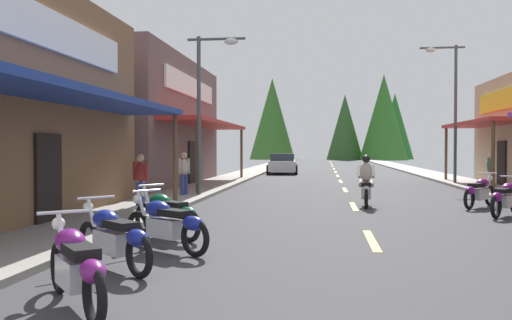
{
  "coord_description": "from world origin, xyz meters",
  "views": [
    {
      "loc": [
        -0.93,
        -1.55,
        1.78
      ],
      "look_at": [
        -4.13,
        23.92,
        1.2
      ],
      "focal_mm": 37.51,
      "sensor_mm": 36.0,
      "label": 1
    }
  ],
  "objects": [
    {
      "name": "motorcycle_parked_right_5",
      "position": [
        3.7,
        15.03,
        0.49
      ],
      "size": [
        1.38,
        1.76,
        1.04
      ],
      "rotation": [
        0.0,
        0.0,
        0.92
      ],
      "color": "black",
      "rests_on": "ground"
    },
    {
      "name": "parked_car_curbside",
      "position": [
        -3.73,
        35.25,
        0.69
      ],
      "size": [
        2.29,
        4.41,
        1.4
      ],
      "rotation": [
        0.0,
        0.0,
        1.64
      ],
      "color": "silver",
      "rests_on": "ground"
    },
    {
      "name": "motorcycle_parked_left_2",
      "position": [
        -3.59,
        7.31,
        0.49
      ],
      "size": [
        1.84,
        1.27,
        1.04
      ],
      "rotation": [
        0.0,
        0.0,
        2.55
      ],
      "color": "black",
      "rests_on": "ground"
    },
    {
      "name": "storefront_left_far",
      "position": [
        -11.02,
        23.07,
        2.97
      ],
      "size": [
        9.66,
        12.31,
        5.94
      ],
      "color": "brown",
      "rests_on": "ground"
    },
    {
      "name": "pedestrian_strolling",
      "position": [
        -5.83,
        16.97,
        0.94
      ],
      "size": [
        0.4,
        0.52,
        1.62
      ],
      "rotation": [
        0.0,
        0.0,
        5.81
      ],
      "color": "#333F8C",
      "rests_on": "ground"
    },
    {
      "name": "rider_cruising_lead",
      "position": [
        0.38,
        14.98,
        0.66
      ],
      "size": [
        0.6,
        2.14,
        1.57
      ],
      "rotation": [
        0.0,
        0.0,
        1.5
      ],
      "color": "black",
      "rests_on": "ground"
    },
    {
      "name": "treeline_backdrop",
      "position": [
        1.93,
        81.26,
        5.91
      ],
      "size": [
        25.62,
        12.52,
        12.7
      ],
      "color": "#316123",
      "rests_on": "ground"
    },
    {
      "name": "motorcycle_parked_left_3",
      "position": [
        -3.99,
        8.66,
        0.49
      ],
      "size": [
        1.75,
        1.39,
        1.04
      ],
      "rotation": [
        0.0,
        0.0,
        2.48
      ],
      "color": "black",
      "rests_on": "ground"
    },
    {
      "name": "motorcycle_parked_right_4",
      "position": [
        3.78,
        12.99,
        0.49
      ],
      "size": [
        1.31,
        1.81,
        1.04
      ],
      "rotation": [
        0.0,
        0.0,
        0.96
      ],
      "color": "black",
      "rests_on": "ground"
    },
    {
      "name": "pedestrian_by_shop",
      "position": [
        5.61,
        20.43,
        0.93
      ],
      "size": [
        0.27,
        0.57,
        1.61
      ],
      "rotation": [
        0.0,
        0.0,
        3.11
      ],
      "color": "#B2A599",
      "rests_on": "ground"
    },
    {
      "name": "motorcycle_parked_left_0",
      "position": [
        -3.63,
        4.01,
        0.49
      ],
      "size": [
        1.45,
        1.71,
        1.04
      ],
      "rotation": [
        0.0,
        0.0,
        2.27
      ],
      "color": "black",
      "rests_on": "ground"
    },
    {
      "name": "sidewalk_left",
      "position": [
        -6.03,
        32.75,
        0.06
      ],
      "size": [
        2.19,
        95.5,
        0.12
      ],
      "primitive_type": "cube",
      "color": "gray",
      "rests_on": "ground"
    },
    {
      "name": "streetlamp_left",
      "position": [
        -5.0,
        17.13,
        3.78
      ],
      "size": [
        2.08,
        0.3,
        5.74
      ],
      "color": "#474C51",
      "rests_on": "ground"
    },
    {
      "name": "centerline_dashes",
      "position": [
        0.0,
        35.73,
        0.01
      ],
      "size": [
        0.16,
        69.54,
        0.01
      ],
      "color": "#E0C64C",
      "rests_on": "ground"
    },
    {
      "name": "ground",
      "position": [
        0.0,
        32.75,
        -0.05
      ],
      "size": [
        9.86,
        95.5,
        0.1
      ],
      "primitive_type": "cube",
      "color": "#38383A"
    },
    {
      "name": "streetlamp_right",
      "position": [
        5.03,
        24.9,
        4.29
      ],
      "size": [
        2.08,
        0.3,
        6.66
      ],
      "color": "#474C51",
      "rests_on": "ground"
    },
    {
      "name": "pedestrian_browsing",
      "position": [
        -6.12,
        13.2,
        0.93
      ],
      "size": [
        0.52,
        0.39,
        1.61
      ],
      "rotation": [
        0.0,
        0.0,
        1.12
      ],
      "color": "#333F8C",
      "rests_on": "ground"
    },
    {
      "name": "motorcycle_parked_left_1",
      "position": [
        -3.96,
        5.88,
        0.49
      ],
      "size": [
        1.7,
        1.45,
        1.04
      ],
      "rotation": [
        0.0,
        0.0,
        2.44
      ],
      "color": "black",
      "rests_on": "ground"
    },
    {
      "name": "sidewalk_right",
      "position": [
        6.03,
        32.75,
        0.06
      ],
      "size": [
        2.19,
        95.5,
        0.12
      ],
      "primitive_type": "cube",
      "color": "#9E9991",
      "rests_on": "ground"
    }
  ]
}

